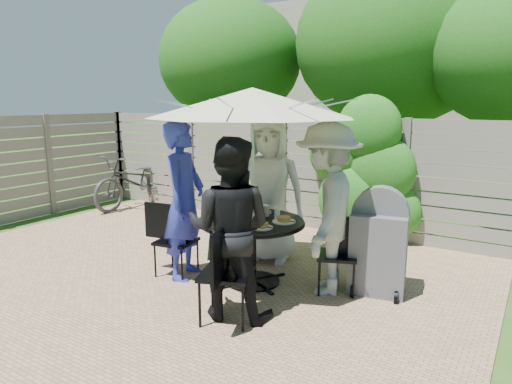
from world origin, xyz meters
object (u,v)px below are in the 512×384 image
Objects in this scene: plate_back at (261,211)px; glass_front at (256,220)px; plate_front at (244,226)px; person_right at (327,209)px; person_left at (184,201)px; plate_left at (222,216)px; plate_right at (284,220)px; chair_right at (337,270)px; chair_back at (271,238)px; chair_left at (176,255)px; glass_left at (228,215)px; patio_table at (253,240)px; coffee_cup at (266,211)px; syrup_jug at (249,212)px; glass_right at (277,213)px; person_back at (269,190)px; chair_front at (226,293)px; plate_extra at (262,226)px; bicycle at (135,181)px; person_front at (230,229)px; glass_back at (250,208)px; umbrella at (253,103)px.

glass_front is at bearing -62.91° from plate_back.
person_right is at bearing 40.93° from plate_front.
person_left is 7.20× the size of plate_back.
glass_front is (0.52, -0.11, 0.05)m from plate_left.
chair_right is at bearing 17.62° from plate_right.
chair_left is (-0.63, -1.21, 0.01)m from chair_back.
plate_left is at bearing 168.30° from glass_front.
person_right is at bearing 37.18° from glass_front.
glass_left is at bearing -0.75° from chair_right.
glass_front reaches higher than plate_front.
coffee_cup is at bearing 83.04° from patio_table.
syrup_jug reaches higher than coffee_cup.
patio_table is at bearing -72.52° from plate_back.
plate_back is 1.86× the size of glass_right.
glass_left reaches higher than plate_front.
glass_left is 1.17× the size of coffee_cup.
patio_table is 1.00m from chair_left.
person_left is at bearing -149.21° from coffee_cup.
person_back is 1.01× the size of person_left.
chair_front is 1.37m from chair_right.
patio_table is 0.43m from plate_extra.
chair_back is 0.70m from person_back.
person_left is at bearing -139.07° from plate_back.
plate_back is at bearing -23.88° from bicycle.
person_front reaches higher than plate_back.
person_front is 1.10m from glass_back.
chair_right is 3.34× the size of plate_right.
glass_back reaches higher than chair_back.
person_back reaches higher than coffee_cup.
plate_front is at bearing -118.78° from glass_front.
person_back is at bearing -45.00° from person_left.
person_front reaches higher than plate_front.
person_right reaches higher than plate_front.
person_right is at bearing 42.26° from plate_extra.
person_right is (-0.13, -0.04, 0.68)m from chair_right.
person_left is 0.92m from plate_back.
syrup_jug is (-0.29, -0.15, 0.01)m from glass_right.
person_right is 5.23m from bicycle.
syrup_jug is at bearing -27.36° from bicycle.
glass_left is (-0.04, -0.39, 0.00)m from glass_back.
chair_right is 0.99m from plate_extra.
plate_back is at bearing 62.48° from plate_left.
chair_back is at bearing 89.84° from person_back.
chair_right reaches higher than chair_back.
chair_front reaches higher than chair_left.
plate_left is 1.62× the size of syrup_jug.
glass_left is (-0.47, 0.61, -0.05)m from person_front.
person_left reaches higher than glass_back.
glass_front is at bearing -100.42° from person_front.
chair_left is (-0.92, -0.29, -1.80)m from umbrella.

